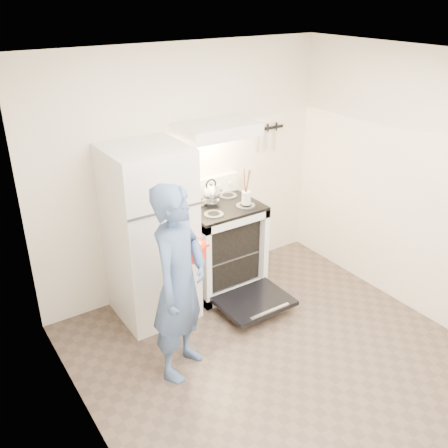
{
  "coord_description": "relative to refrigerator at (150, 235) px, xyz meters",
  "views": [
    {
      "loc": [
        -2.3,
        -2.39,
        2.94
      ],
      "look_at": [
        -0.05,
        1.0,
        1.0
      ],
      "focal_mm": 40.0,
      "sensor_mm": 36.0,
      "label": 1
    }
  ],
  "objects": [
    {
      "name": "refrigerator",
      "position": [
        0.0,
        0.0,
        0.0
      ],
      "size": [
        0.7,
        0.7,
        1.7
      ],
      "primitive_type": "cube",
      "color": "white",
      "rests_on": "floor"
    },
    {
      "name": "backsplash",
      "position": [
        0.81,
        0.31,
        0.2
      ],
      "size": [
        0.76,
        0.07,
        0.2
      ],
      "primitive_type": "cube",
      "color": "white",
      "rests_on": "cooktop"
    },
    {
      "name": "person",
      "position": [
        -0.17,
        -0.87,
        -0.02
      ],
      "size": [
        0.73,
        0.67,
        1.67
      ],
      "primitive_type": "imported",
      "rotation": [
        0.0,
        0.0,
        0.59
      ],
      "color": "#394C7D",
      "rests_on": "floor"
    },
    {
      "name": "tea_kettle",
      "position": [
        0.73,
        0.09,
        0.24
      ],
      "size": [
        0.22,
        0.18,
        0.27
      ],
      "primitive_type": null,
      "color": "silver",
      "rests_on": "cooktop"
    },
    {
      "name": "knife_strip",
      "position": [
        1.63,
        0.33,
        0.7
      ],
      "size": [
        0.4,
        0.02,
        0.03
      ],
      "primitive_type": "cube",
      "color": "black",
      "rests_on": "back_wall"
    },
    {
      "name": "oven_door",
      "position": [
        0.81,
        -0.57,
        -0.72
      ],
      "size": [
        0.7,
        0.54,
        0.04
      ],
      "primitive_type": "cube",
      "color": "black",
      "rests_on": "floor"
    },
    {
      "name": "pizza_stone",
      "position": [
        0.84,
        0.09,
        -0.4
      ],
      "size": [
        0.36,
        0.36,
        0.02
      ],
      "primitive_type": "cylinder",
      "color": "#987051",
      "rests_on": "oven_rack"
    },
    {
      "name": "back_wall",
      "position": [
        0.58,
        0.35,
        0.4
      ],
      "size": [
        3.2,
        0.02,
        2.5
      ],
      "primitive_type": "cube",
      "color": "silver",
      "rests_on": "ground"
    },
    {
      "name": "oven_rack",
      "position": [
        0.81,
        0.02,
        -0.41
      ],
      "size": [
        0.6,
        0.52,
        0.01
      ],
      "primitive_type": "cube",
      "color": "slate",
      "rests_on": "stove_body"
    },
    {
      "name": "utensil_jar",
      "position": [
        0.99,
        -0.15,
        0.2
      ],
      "size": [
        0.1,
        0.1,
        0.13
      ],
      "primitive_type": "cylinder",
      "rotation": [
        0.0,
        0.0,
        0.15
      ],
      "color": "silver",
      "rests_on": "cooktop"
    },
    {
      "name": "dutch_oven",
      "position": [
        0.13,
        -0.55,
        0.04
      ],
      "size": [
        0.33,
        0.26,
        0.22
      ],
      "primitive_type": null,
      "color": "red",
      "rests_on": "person"
    },
    {
      "name": "cooktop",
      "position": [
        0.81,
        0.02,
        0.09
      ],
      "size": [
        0.76,
        0.65,
        0.03
      ],
      "primitive_type": "cube",
      "color": "black",
      "rests_on": "stove_body"
    },
    {
      "name": "range_hood",
      "position": [
        0.81,
        0.1,
        0.86
      ],
      "size": [
        0.76,
        0.5,
        0.12
      ],
      "primitive_type": "cube",
      "color": "white",
      "rests_on": "back_wall"
    },
    {
      "name": "floor",
      "position": [
        0.58,
        -1.45,
        -0.85
      ],
      "size": [
        3.6,
        3.6,
        0.0
      ],
      "primitive_type": "plane",
      "color": "brown",
      "rests_on": "ground"
    },
    {
      "name": "stove_body",
      "position": [
        0.81,
        0.02,
        -0.39
      ],
      "size": [
        0.76,
        0.65,
        0.92
      ],
      "primitive_type": "cube",
      "color": "white",
      "rests_on": "floor"
    }
  ]
}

